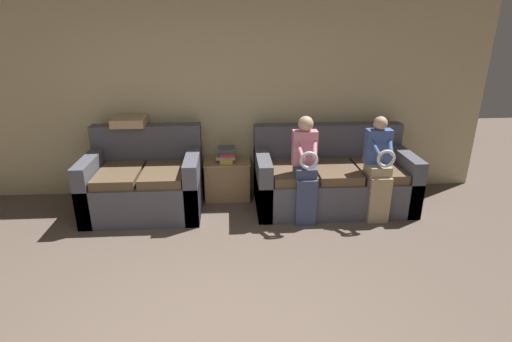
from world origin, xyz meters
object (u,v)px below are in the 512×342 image
object	(u,v)px
child_left_seated	(305,165)
child_right_seated	(379,165)
couch_side	(145,183)
throw_pillow	(130,121)
book_stack	(226,154)
couch_main	(332,179)
side_shelf	(227,178)

from	to	relation	value
child_left_seated	child_right_seated	xyz separation A→B (m)	(0.84, -0.00, -0.02)
couch_side	throw_pillow	size ratio (longest dim) A/B	3.39
couch_side	book_stack	xyz separation A→B (m)	(0.99, 0.31, 0.24)
couch_side	child_left_seated	distance (m)	1.94
child_left_seated	child_right_seated	world-z (taller)	child_left_seated
couch_side	throw_pillow	distance (m)	0.79
child_left_seated	book_stack	world-z (taller)	child_left_seated
child_left_seated	throw_pillow	world-z (taller)	child_left_seated
throw_pillow	book_stack	bearing A→B (deg)	-1.20
couch_main	throw_pillow	distance (m)	2.60
throw_pillow	child_right_seated	bearing A→B (deg)	-14.11
child_left_seated	child_right_seated	distance (m)	0.85
couch_main	throw_pillow	size ratio (longest dim) A/B	4.81
couch_main	side_shelf	size ratio (longest dim) A/B	3.22
side_shelf	throw_pillow	size ratio (longest dim) A/B	1.49
couch_main	book_stack	world-z (taller)	couch_main
side_shelf	couch_main	bearing A→B (deg)	-12.63
couch_side	child_left_seated	world-z (taller)	child_left_seated
couch_main	book_stack	size ratio (longest dim) A/B	6.16
couch_side	child_right_seated	distance (m)	2.76
book_stack	throw_pillow	xyz separation A→B (m)	(-1.17, 0.02, 0.45)
couch_main	child_right_seated	xyz separation A→B (m)	(0.42, -0.41, 0.32)
child_left_seated	book_stack	xyz separation A→B (m)	(-0.89, 0.70, -0.08)
child_left_seated	side_shelf	world-z (taller)	child_left_seated
side_shelf	child_left_seated	bearing A→B (deg)	-38.33
side_shelf	child_right_seated	bearing A→B (deg)	-22.08
couch_main	child_right_seated	world-z (taller)	child_right_seated
child_right_seated	book_stack	bearing A→B (deg)	157.86
side_shelf	throw_pillow	bearing A→B (deg)	178.61
couch_main	side_shelf	distance (m)	1.34
book_stack	couch_main	bearing A→B (deg)	-12.76
child_left_seated	throw_pillow	bearing A→B (deg)	160.55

